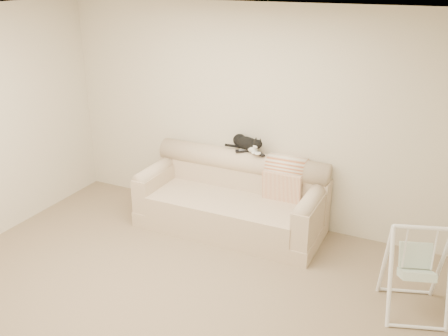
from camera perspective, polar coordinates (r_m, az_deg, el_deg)
name	(u,v)px	position (r m, az deg, el deg)	size (l,w,h in m)	color
ground_plane	(171,302)	(4.91, -6.12, -14.94)	(5.00, 5.00, 0.00)	#78664A
room_shell	(163,150)	(4.18, -6.95, 2.07)	(5.04, 4.04, 2.60)	beige
sofa	(232,200)	(5.99, 0.98, -3.67)	(2.20, 0.93, 0.90)	tan
remote_a	(243,151)	(5.96, 2.17, 1.99)	(0.18, 0.14, 0.03)	black
remote_b	(260,154)	(5.88, 4.12, 1.65)	(0.16, 0.14, 0.02)	black
tuxedo_cat	(247,143)	(5.94, 2.64, 2.84)	(0.52, 0.31, 0.21)	black
throw_blanket	(286,173)	(5.84, 7.14, -0.52)	(0.45, 0.38, 0.58)	#B96339
baby_swing	(416,269)	(4.86, 21.11, -10.70)	(0.69, 0.71, 0.88)	white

